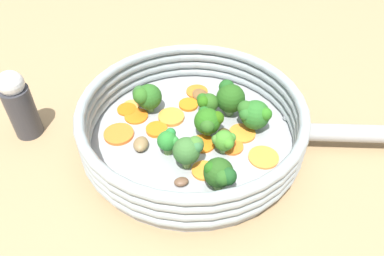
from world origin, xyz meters
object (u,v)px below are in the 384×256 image
broccoli_floret_0 (147,96)px  salt_shaker (19,105)px  carrot_slice_10 (189,105)px  carrot_slice_9 (204,171)px  carrot_slice_7 (171,117)px  carrot_slice_6 (232,146)px  mushroom_piece_1 (181,182)px  carrot_slice_11 (119,134)px  mushroom_piece_3 (225,135)px  carrot_slice_4 (131,105)px  broccoli_floret_1 (208,121)px  carrot_slice_3 (127,109)px  broccoli_floret_3 (189,150)px  carrot_slice_5 (242,133)px  broccoli_floret_6 (224,141)px  broccoli_floret_2 (230,97)px  broccoli_floret_5 (254,114)px  skillet (192,138)px  carrot_slice_12 (157,129)px  broccoli_floret_7 (168,141)px  carrot_slice_8 (136,116)px  mushroom_piece_2 (200,95)px  mushroom_piece_0 (140,143)px  carrot_slice_2 (203,144)px  carrot_slice_0 (197,92)px  carrot_slice_1 (263,157)px  broccoli_floret_8 (222,173)px  broccoli_floret_4 (207,103)px

broccoli_floret_0 → salt_shaker: bearing=81.5°
carrot_slice_10 → carrot_slice_9: bearing=169.6°
carrot_slice_7 → carrot_slice_9: (-0.12, -0.01, -0.00)m
carrot_slice_6 → mushroom_piece_1: bearing=113.8°
carrot_slice_11 → mushroom_piece_3: mushroom_piece_3 is taller
carrot_slice_6 → carrot_slice_11: carrot_slice_11 is taller
carrot_slice_4 → broccoli_floret_1: size_ratio=0.58×
carrot_slice_3 → broccoli_floret_3: 0.16m
carrot_slice_5 → broccoli_floret_6: broccoli_floret_6 is taller
carrot_slice_6 → salt_shaker: salt_shaker is taller
broccoli_floret_2 → broccoli_floret_5: (-0.05, -0.02, -0.00)m
carrot_slice_7 → salt_shaker: salt_shaker is taller
skillet → carrot_slice_12: bearing=60.9°
carrot_slice_6 → broccoli_floret_0: 0.16m
carrot_slice_3 → carrot_slice_10: size_ratio=0.97×
carrot_slice_10 → broccoli_floret_7: size_ratio=0.83×
carrot_slice_10 → broccoli_floret_5: 0.12m
broccoli_floret_0 → carrot_slice_9: bearing=-164.9°
carrot_slice_8 → broccoli_floret_0: bearing=-67.7°
carrot_slice_3 → mushroom_piece_2: (-0.01, -0.13, 0.00)m
salt_shaker → broccoli_floret_7: bearing=-123.6°
broccoli_floret_5 → mushroom_piece_0: (0.02, 0.18, -0.02)m
carrot_slice_9 → broccoli_floret_7: (0.05, 0.04, 0.02)m
carrot_slice_9 → carrot_slice_2: bearing=-19.1°
broccoli_floret_1 → salt_shaker: salt_shaker is taller
broccoli_floret_0 → carrot_slice_0: bearing=-78.4°
carrot_slice_12 → broccoli_floret_2: broccoli_floret_2 is taller
carrot_slice_2 → carrot_slice_12: (0.05, 0.06, 0.00)m
carrot_slice_1 → broccoli_floret_0: broccoli_floret_0 is taller
carrot_slice_8 → carrot_slice_9: 0.16m
broccoli_floret_1 → broccoli_floret_8: (-0.10, 0.02, 0.00)m
broccoli_floret_5 → broccoli_floret_0: bearing=56.0°
carrot_slice_0 → carrot_slice_7: bearing=128.9°
carrot_slice_12 → broccoli_floret_4: broccoli_floret_4 is taller
carrot_slice_0 → broccoli_floret_2: size_ratio=0.70×
broccoli_floret_0 → broccoli_floret_5: bearing=-124.0°
broccoli_floret_7 → mushroom_piece_3: (0.00, -0.09, -0.02)m
broccoli_floret_5 → broccoli_floret_3: bearing=108.6°
carrot_slice_7 → carrot_slice_3: bearing=55.5°
broccoli_floret_4 → mushroom_piece_3: 0.06m
carrot_slice_2 → broccoli_floret_0: 0.12m
mushroom_piece_1 → mushroom_piece_3: bearing=-55.2°
broccoli_floret_0 → carrot_slice_2: bearing=-150.6°
carrot_slice_7 → broccoli_floret_1: (-0.06, -0.04, 0.03)m
broccoli_floret_0 → broccoli_floret_6: (-0.13, -0.08, -0.01)m
mushroom_piece_1 → carrot_slice_0: bearing=-25.9°
carrot_slice_3 → mushroom_piece_1: 0.18m
skillet → carrot_slice_10: 0.07m
carrot_slice_2 → broccoli_floret_1: (0.02, -0.01, 0.03)m
carrot_slice_6 → broccoli_floret_4: 0.08m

